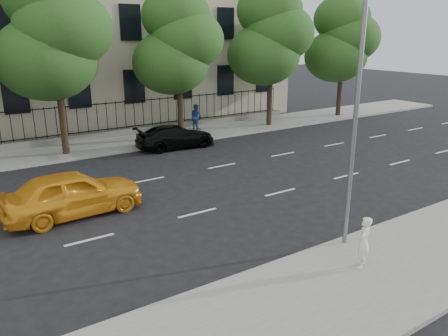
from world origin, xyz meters
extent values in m
plane|color=black|center=(0.00, 0.00, 0.00)|extent=(120.00, 120.00, 0.00)
cube|color=gray|center=(0.00, -4.00, 0.07)|extent=(60.00, 4.00, 0.15)
cube|color=gray|center=(0.00, 14.00, 0.07)|extent=(60.00, 4.00, 0.15)
cube|color=slate|center=(0.00, 15.70, 0.35)|extent=(30.00, 0.50, 0.40)
cube|color=black|center=(0.00, 15.70, 0.65)|extent=(28.80, 0.05, 0.05)
cube|color=black|center=(0.00, 15.70, 2.25)|extent=(28.80, 0.05, 0.05)
cylinder|color=slate|center=(2.50, -2.30, 4.15)|extent=(0.14, 0.14, 8.00)
cylinder|color=#382619|center=(-2.00, 13.20, 1.81)|extent=(0.36, 0.36, 3.32)
ellipsoid|color=#26571D|center=(-2.40, 13.50, 5.09)|extent=(5.13, 5.13, 4.21)
ellipsoid|color=#26571D|center=(-1.50, 13.00, 6.58)|extent=(4.86, 4.86, 4.00)
cylinder|color=#382619|center=(5.00, 13.20, 1.69)|extent=(0.36, 0.36, 3.08)
ellipsoid|color=#26571D|center=(4.60, 13.50, 4.67)|extent=(4.56, 4.56, 3.74)
ellipsoid|color=#26571D|center=(5.50, 13.00, 5.99)|extent=(4.32, 4.32, 3.55)
ellipsoid|color=#26571D|center=(5.10, 13.60, 7.31)|extent=(4.08, 4.08, 3.36)
cylinder|color=#382619|center=(12.00, 13.20, 1.76)|extent=(0.36, 0.36, 3.22)
ellipsoid|color=#26571D|center=(11.60, 13.50, 4.93)|extent=(4.94, 4.94, 4.06)
ellipsoid|color=#26571D|center=(12.50, 13.00, 6.36)|extent=(4.68, 4.68, 3.85)
ellipsoid|color=#26571D|center=(12.10, 13.60, 7.79)|extent=(4.42, 4.42, 3.64)
cylinder|color=#382619|center=(19.00, 13.20, 1.65)|extent=(0.36, 0.36, 3.01)
ellipsoid|color=#26571D|center=(18.60, 13.50, 4.66)|extent=(4.75, 4.75, 3.90)
ellipsoid|color=#26571D|center=(19.50, 13.00, 6.04)|extent=(4.50, 4.50, 3.70)
ellipsoid|color=#26571D|center=(19.10, 13.60, 7.41)|extent=(4.25, 4.25, 3.50)
imported|color=orange|center=(-3.83, 4.83, 0.84)|extent=(5.00, 2.18, 1.67)
imported|color=black|center=(3.75, 11.50, 0.67)|extent=(4.73, 2.21, 1.33)
imported|color=white|center=(1.75, -3.58, 0.89)|extent=(0.64, 0.56, 1.49)
imported|color=navy|center=(7.01, 14.82, 1.00)|extent=(0.79, 0.93, 1.69)
camera|label=1|loc=(-7.36, -10.50, 6.37)|focal=35.00mm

